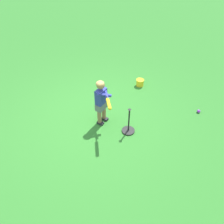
{
  "coord_description": "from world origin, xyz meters",
  "views": [
    {
      "loc": [
        2.81,
        2.87,
        3.67
      ],
      "look_at": [
        0.01,
        0.5,
        0.45
      ],
      "focal_mm": 37.54,
      "sensor_mm": 36.0,
      "label": 1
    }
  ],
  "objects_px": {
    "child_batter": "(102,99)",
    "toy_bucket": "(140,82)",
    "batting_tee": "(128,128)",
    "play_ball_midfield": "(199,111)"
  },
  "relations": [
    {
      "from": "play_ball_midfield",
      "to": "batting_tee",
      "type": "height_order",
      "value": "batting_tee"
    },
    {
      "from": "play_ball_midfield",
      "to": "toy_bucket",
      "type": "height_order",
      "value": "toy_bucket"
    },
    {
      "from": "play_ball_midfield",
      "to": "batting_tee",
      "type": "relative_size",
      "value": 0.13
    },
    {
      "from": "child_batter",
      "to": "batting_tee",
      "type": "distance_m",
      "value": 0.84
    },
    {
      "from": "child_batter",
      "to": "play_ball_midfield",
      "type": "distance_m",
      "value": 2.37
    },
    {
      "from": "toy_bucket",
      "to": "play_ball_midfield",
      "type": "bearing_deg",
      "value": 89.35
    },
    {
      "from": "child_batter",
      "to": "play_ball_midfield",
      "type": "bearing_deg",
      "value": 138.49
    },
    {
      "from": "child_batter",
      "to": "toy_bucket",
      "type": "relative_size",
      "value": 5.0
    },
    {
      "from": "child_batter",
      "to": "batting_tee",
      "type": "height_order",
      "value": "child_batter"
    },
    {
      "from": "toy_bucket",
      "to": "batting_tee",
      "type": "bearing_deg",
      "value": 27.12
    }
  ]
}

